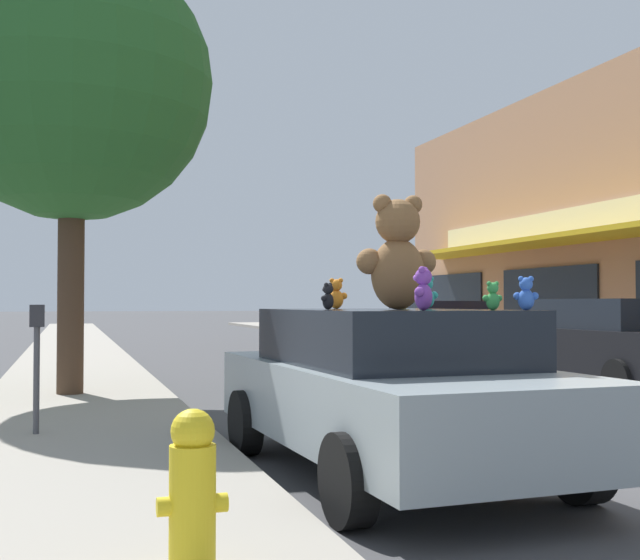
{
  "coord_description": "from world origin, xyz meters",
  "views": [
    {
      "loc": [
        -5.68,
        -6.53,
        1.44
      ],
      "look_at": [
        -3.04,
        1.9,
        1.69
      ],
      "focal_mm": 45.0,
      "sensor_mm": 36.0,
      "label": 1
    }
  ],
  "objects_px": {
    "teddy_bear_green": "(493,296)",
    "teddy_bear_white": "(401,292)",
    "teddy_bear_black": "(328,297)",
    "teddy_bear_giant": "(398,254)",
    "parked_car_far_right": "(437,330)",
    "parking_meter": "(37,351)",
    "teddy_bear_purple": "(423,289)",
    "street_tree": "(73,83)",
    "teddy_bear_teal": "(427,293)",
    "plush_art_car": "(390,387)",
    "fire_hydrant": "(192,493)",
    "teddy_bear_orange": "(336,294)",
    "parked_car_far_center": "(610,341)",
    "teddy_bear_yellow": "(404,294)",
    "teddy_bear_blue": "(526,294)"
  },
  "relations": [
    {
      "from": "parked_car_far_right",
      "to": "street_tree",
      "type": "distance_m",
      "value": 11.2
    },
    {
      "from": "teddy_bear_giant",
      "to": "teddy_bear_white",
      "type": "relative_size",
      "value": 3.16
    },
    {
      "from": "parked_car_far_center",
      "to": "parked_car_far_right",
      "type": "height_order",
      "value": "parked_car_far_center"
    },
    {
      "from": "teddy_bear_giant",
      "to": "fire_hydrant",
      "type": "height_order",
      "value": "teddy_bear_giant"
    },
    {
      "from": "street_tree",
      "to": "teddy_bear_purple",
      "type": "bearing_deg",
      "value": -69.89
    },
    {
      "from": "plush_art_car",
      "to": "teddy_bear_teal",
      "type": "relative_size",
      "value": 14.14
    },
    {
      "from": "teddy_bear_blue",
      "to": "teddy_bear_purple",
      "type": "bearing_deg",
      "value": 16.56
    },
    {
      "from": "street_tree",
      "to": "parking_meter",
      "type": "height_order",
      "value": "street_tree"
    },
    {
      "from": "teddy_bear_teal",
      "to": "teddy_bear_black",
      "type": "xyz_separation_m",
      "value": [
        -1.17,
        -0.63,
        -0.04
      ]
    },
    {
      "from": "fire_hydrant",
      "to": "teddy_bear_teal",
      "type": "bearing_deg",
      "value": 49.03
    },
    {
      "from": "teddy_bear_blue",
      "to": "teddy_bear_yellow",
      "type": "bearing_deg",
      "value": -49.6
    },
    {
      "from": "teddy_bear_giant",
      "to": "teddy_bear_purple",
      "type": "distance_m",
      "value": 0.84
    },
    {
      "from": "plush_art_car",
      "to": "teddy_bear_black",
      "type": "relative_size",
      "value": 19.39
    },
    {
      "from": "teddy_bear_orange",
      "to": "teddy_bear_purple",
      "type": "distance_m",
      "value": 1.81
    },
    {
      "from": "teddy_bear_yellow",
      "to": "parked_car_far_right",
      "type": "distance_m",
      "value": 12.73
    },
    {
      "from": "teddy_bear_teal",
      "to": "teddy_bear_purple",
      "type": "xyz_separation_m",
      "value": [
        -0.73,
        -1.5,
        0.01
      ]
    },
    {
      "from": "plush_art_car",
      "to": "parked_car_far_right",
      "type": "bearing_deg",
      "value": 60.05
    },
    {
      "from": "teddy_bear_purple",
      "to": "teddy_bear_giant",
      "type": "bearing_deg",
      "value": -151.42
    },
    {
      "from": "teddy_bear_teal",
      "to": "teddy_bear_yellow",
      "type": "relative_size",
      "value": 1.05
    },
    {
      "from": "teddy_bear_giant",
      "to": "teddy_bear_black",
      "type": "distance_m",
      "value": 0.68
    },
    {
      "from": "teddy_bear_purple",
      "to": "street_tree",
      "type": "bearing_deg",
      "value": -121.97
    },
    {
      "from": "street_tree",
      "to": "plush_art_car",
      "type": "bearing_deg",
      "value": -66.3
    },
    {
      "from": "parking_meter",
      "to": "teddy_bear_blue",
      "type": "bearing_deg",
      "value": -42.59
    },
    {
      "from": "teddy_bear_black",
      "to": "teddy_bear_yellow",
      "type": "xyz_separation_m",
      "value": [
        0.87,
        0.47,
        0.03
      ]
    },
    {
      "from": "teddy_bear_black",
      "to": "teddy_bear_giant",
      "type": "bearing_deg",
      "value": 127.29
    },
    {
      "from": "teddy_bear_purple",
      "to": "teddy_bear_green",
      "type": "bearing_deg",
      "value": 126.16
    },
    {
      "from": "teddy_bear_orange",
      "to": "parked_car_far_right",
      "type": "distance_m",
      "value": 12.54
    },
    {
      "from": "teddy_bear_giant",
      "to": "teddy_bear_white",
      "type": "height_order",
      "value": "teddy_bear_giant"
    },
    {
      "from": "parked_car_far_right",
      "to": "parking_meter",
      "type": "xyz_separation_m",
      "value": [
        -8.97,
        -9.56,
        0.19
      ]
    },
    {
      "from": "teddy_bear_teal",
      "to": "fire_hydrant",
      "type": "relative_size",
      "value": 0.38
    },
    {
      "from": "teddy_bear_green",
      "to": "parked_car_far_center",
      "type": "height_order",
      "value": "teddy_bear_green"
    },
    {
      "from": "fire_hydrant",
      "to": "teddy_bear_yellow",
      "type": "bearing_deg",
      "value": 50.9
    },
    {
      "from": "teddy_bear_white",
      "to": "fire_hydrant",
      "type": "distance_m",
      "value": 3.46
    },
    {
      "from": "teddy_bear_orange",
      "to": "teddy_bear_purple",
      "type": "xyz_separation_m",
      "value": [
        0.06,
        -1.81,
        0.02
      ]
    },
    {
      "from": "teddy_bear_black",
      "to": "parked_car_far_right",
      "type": "distance_m",
      "value": 13.55
    },
    {
      "from": "teddy_bear_white",
      "to": "parked_car_far_right",
      "type": "distance_m",
      "value": 13.09
    },
    {
      "from": "teddy_bear_white",
      "to": "teddy_bear_yellow",
      "type": "relative_size",
      "value": 1.05
    },
    {
      "from": "teddy_bear_teal",
      "to": "teddy_bear_white",
      "type": "bearing_deg",
      "value": 57.55
    },
    {
      "from": "plush_art_car",
      "to": "street_tree",
      "type": "height_order",
      "value": "street_tree"
    },
    {
      "from": "plush_art_car",
      "to": "street_tree",
      "type": "relative_size",
      "value": 0.66
    },
    {
      "from": "parked_car_far_right",
      "to": "street_tree",
      "type": "xyz_separation_m",
      "value": [
        -8.64,
        -6.02,
        3.82
      ]
    },
    {
      "from": "teddy_bear_blue",
      "to": "parked_car_far_right",
      "type": "relative_size",
      "value": 0.05
    },
    {
      "from": "plush_art_car",
      "to": "teddy_bear_purple",
      "type": "xyz_separation_m",
      "value": [
        -0.1,
        -0.87,
        0.8
      ]
    },
    {
      "from": "teddy_bear_blue",
      "to": "teddy_bear_white",
      "type": "relative_size",
      "value": 0.85
    },
    {
      "from": "plush_art_car",
      "to": "street_tree",
      "type": "distance_m",
      "value": 7.36
    },
    {
      "from": "teddy_bear_purple",
      "to": "street_tree",
      "type": "relative_size",
      "value": 0.05
    },
    {
      "from": "teddy_bear_green",
      "to": "teddy_bear_white",
      "type": "relative_size",
      "value": 0.72
    },
    {
      "from": "teddy_bear_teal",
      "to": "teddy_bear_green",
      "type": "xyz_separation_m",
      "value": [
        -0.17,
        -1.51,
        -0.04
      ]
    },
    {
      "from": "teddy_bear_purple",
      "to": "parked_car_far_right",
      "type": "distance_m",
      "value": 14.11
    },
    {
      "from": "teddy_bear_white",
      "to": "teddy_bear_yellow",
      "type": "height_order",
      "value": "teddy_bear_white"
    }
  ]
}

